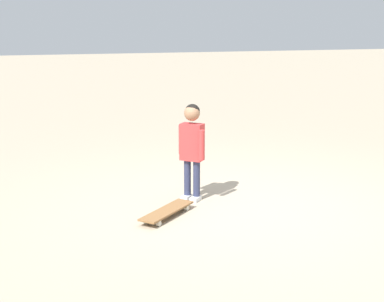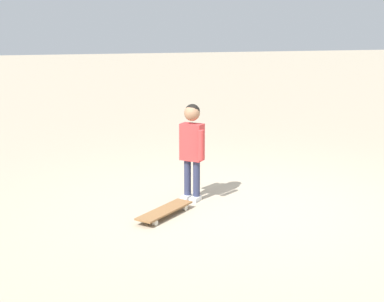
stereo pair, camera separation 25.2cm
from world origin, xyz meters
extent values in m
plane|color=tan|center=(0.00, 0.00, 0.00)|extent=(50.00, 50.00, 0.00)
cylinder|color=#2D3351|center=(-0.37, -0.39, 0.24)|extent=(0.08, 0.08, 0.42)
cube|color=white|center=(-0.35, -0.41, 0.03)|extent=(0.17, 0.16, 0.05)
cylinder|color=#2D3351|center=(-0.44, -0.48, 0.24)|extent=(0.08, 0.08, 0.42)
cube|color=white|center=(-0.42, -0.50, 0.03)|extent=(0.17, 0.16, 0.05)
cube|color=#D13838|center=(-0.41, -0.44, 0.65)|extent=(0.26, 0.27, 0.40)
cylinder|color=#D13838|center=(-0.23, -0.38, 0.65)|extent=(0.06, 0.06, 0.32)
cylinder|color=#D13838|center=(-0.55, -0.52, 0.65)|extent=(0.06, 0.06, 0.32)
sphere|color=#9E7051|center=(-0.41, -0.44, 0.96)|extent=(0.17, 0.17, 0.17)
sphere|color=black|center=(-0.41, -0.43, 0.98)|extent=(0.16, 0.16, 0.16)
cube|color=olive|center=(0.07, -0.83, 0.07)|extent=(0.66, 0.67, 0.02)
cube|color=#B7B7BC|center=(0.25, -1.02, 0.05)|extent=(0.10, 0.10, 0.02)
cube|color=#B7B7BC|center=(-0.12, -0.64, 0.05)|extent=(0.10, 0.10, 0.02)
cylinder|color=beige|center=(0.31, -0.96, 0.03)|extent=(0.06, 0.06, 0.06)
cylinder|color=beige|center=(0.20, -1.07, 0.03)|extent=(0.06, 0.06, 0.06)
cylinder|color=beige|center=(-0.06, -0.59, 0.03)|extent=(0.06, 0.06, 0.06)
cylinder|color=beige|center=(-0.17, -0.69, 0.03)|extent=(0.06, 0.06, 0.06)
camera|label=1|loc=(5.49, -2.06, 1.99)|focal=54.48mm
camera|label=2|loc=(5.55, -1.82, 1.99)|focal=54.48mm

